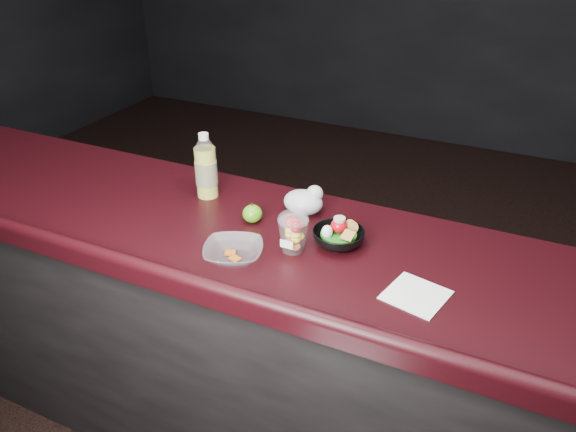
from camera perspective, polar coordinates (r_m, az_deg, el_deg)
The scene contains 8 objects.
counter at distance 2.16m, azimuth 0.06°, elevation -13.94°, with size 4.06×0.71×1.02m.
lemonade_bottle at distance 2.10m, azimuth -8.32°, elevation 4.61°, with size 0.08×0.08×0.25m.
fruit_cup at distance 1.76m, azimuth 0.53°, elevation -1.50°, with size 0.10×0.10×0.14m.
green_apple at distance 1.94m, azimuth -3.63°, elevation 0.24°, with size 0.07×0.07×0.07m.
plastic_bag at distance 1.99m, azimuth 1.71°, elevation 1.53°, with size 0.14×0.12×0.10m.
snack_bowl at distance 1.82m, azimuth 5.12°, elevation -2.05°, with size 0.18×0.18×0.09m.
takeout_bowl at distance 1.75m, azimuth -5.56°, elevation -3.68°, with size 0.24×0.24×0.05m.
paper_napkin at distance 1.64m, azimuth 12.87°, elevation -7.82°, with size 0.16×0.16×0.00m, color white.
Camera 1 is at (0.67, -1.12, 2.00)m, focal length 35.00 mm.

